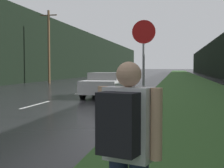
% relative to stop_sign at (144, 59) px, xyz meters
% --- Properties ---
extents(grass_verge, '(6.00, 240.00, 0.02)m').
position_rel_stop_sign_xyz_m(grass_verge, '(2.33, 28.62, -1.94)').
color(grass_verge, '#2D5123').
rests_on(grass_verge, ground_plane).
extents(lane_stripe_c, '(0.12, 3.00, 0.01)m').
position_rel_stop_sign_xyz_m(lane_stripe_c, '(-5.18, 3.35, -1.94)').
color(lane_stripe_c, silver).
rests_on(lane_stripe_c, ground_plane).
extents(lane_stripe_d, '(0.12, 3.00, 0.01)m').
position_rel_stop_sign_xyz_m(lane_stripe_d, '(-5.18, 10.35, -1.94)').
color(lane_stripe_d, silver).
rests_on(lane_stripe_d, ground_plane).
extents(lane_stripe_e, '(0.12, 3.00, 0.01)m').
position_rel_stop_sign_xyz_m(lane_stripe_e, '(-5.18, 17.35, -1.94)').
color(lane_stripe_e, silver).
rests_on(lane_stripe_e, ground_plane).
extents(lane_stripe_f, '(0.12, 3.00, 0.01)m').
position_rel_stop_sign_xyz_m(lane_stripe_f, '(-5.18, 24.35, -1.94)').
color(lane_stripe_f, silver).
rests_on(lane_stripe_f, ground_plane).
extents(treeline_far_side, '(2.00, 140.00, 8.03)m').
position_rel_stop_sign_xyz_m(treeline_far_side, '(-15.69, 38.62, 2.07)').
color(treeline_far_side, black).
rests_on(treeline_far_side, ground_plane).
extents(utility_pole_far, '(1.80, 0.24, 7.55)m').
position_rel_stop_sign_xyz_m(utility_pole_far, '(-11.94, 20.81, 1.96)').
color(utility_pole_far, '#4C3823').
rests_on(utility_pole_far, ground_plane).
extents(stop_sign, '(0.73, 0.07, 3.14)m').
position_rel_stop_sign_xyz_m(stop_sign, '(0.00, 0.00, 0.00)').
color(stop_sign, slate).
rests_on(stop_sign, ground_plane).
extents(hitchhiker_with_backpack, '(0.58, 0.50, 1.73)m').
position_rel_stop_sign_xyz_m(hitchhiker_with_backpack, '(0.57, -7.05, -0.95)').
color(hitchhiker_with_backpack, '#1E2847').
rests_on(hitchhiker_with_backpack, ground_plane).
extents(car_passing_near, '(2.02, 4.05, 1.39)m').
position_rel_stop_sign_xyz_m(car_passing_near, '(-2.92, 7.41, -1.23)').
color(car_passing_near, '#BCBCBC').
rests_on(car_passing_near, ground_plane).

